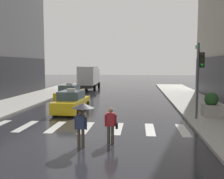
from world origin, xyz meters
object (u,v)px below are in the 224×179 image
at_px(traffic_light_pole, 200,70).
at_px(pedestrian_with_handbag, 111,123).
at_px(box_truck, 89,77).
at_px(taxi_lead, 72,102).
at_px(planter_near_corner, 211,106).
at_px(taxi_second, 70,94).
at_px(pedestrian_with_umbrella, 82,113).

height_order(traffic_light_pole, pedestrian_with_handbag, traffic_light_pole).
bearing_deg(box_truck, pedestrian_with_handbag, -76.88).
relative_size(taxi_lead, planter_near_corner, 2.88).
distance_m(taxi_second, pedestrian_with_umbrella, 14.72).
xyz_separation_m(taxi_second, pedestrian_with_umbrella, (4.38, -14.03, 0.79)).
bearing_deg(taxi_second, pedestrian_with_umbrella, -72.68).
relative_size(taxi_second, box_truck, 0.61).
xyz_separation_m(taxi_lead, pedestrian_with_umbrella, (2.66, -8.24, 0.79)).
distance_m(traffic_light_pole, taxi_lead, 9.48).
bearing_deg(traffic_light_pole, pedestrian_with_umbrella, -136.07).
relative_size(taxi_lead, pedestrian_with_handbag, 2.79).
xyz_separation_m(box_truck, pedestrian_with_handbag, (5.86, -25.16, -0.92)).
distance_m(traffic_light_pole, pedestrian_with_umbrella, 8.77).
distance_m(box_truck, pedestrian_with_umbrella, 26.26).
distance_m(traffic_light_pole, pedestrian_with_handbag, 7.66).
bearing_deg(planter_near_corner, pedestrian_with_handbag, -134.74).
distance_m(traffic_light_pole, box_truck, 22.70).
relative_size(traffic_light_pole, pedestrian_with_handbag, 2.91).
distance_m(pedestrian_with_umbrella, planter_near_corner, 9.90).
bearing_deg(taxi_lead, pedestrian_with_umbrella, -72.11).
bearing_deg(taxi_second, box_truck, 91.58).
xyz_separation_m(traffic_light_pole, pedestrian_with_handbag, (-5.03, -5.29, -2.32)).
height_order(box_truck, pedestrian_with_umbrella, box_truck).
relative_size(taxi_lead, taxi_second, 1.00).
bearing_deg(traffic_light_pole, taxi_lead, 165.54).
height_order(taxi_second, planter_near_corner, taxi_second).
bearing_deg(planter_near_corner, pedestrian_with_umbrella, -136.76).
height_order(box_truck, planter_near_corner, box_truck).
bearing_deg(traffic_light_pole, box_truck, 118.72).
bearing_deg(pedestrian_with_handbag, taxi_lead, 116.79).
distance_m(taxi_lead, pedestrian_with_umbrella, 8.70).
bearing_deg(taxi_lead, planter_near_corner, -8.51).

